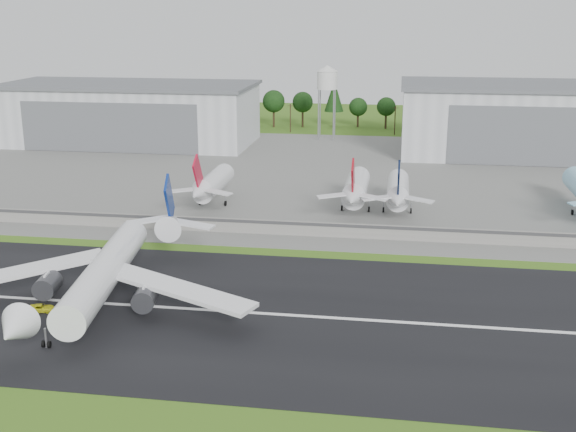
% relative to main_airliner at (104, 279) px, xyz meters
% --- Properties ---
extents(ground, '(600.00, 600.00, 0.00)m').
position_rel_main_airliner_xyz_m(ground, '(25.91, -9.57, -4.89)').
color(ground, '#305B15').
rests_on(ground, ground).
extents(runway, '(320.00, 60.00, 0.10)m').
position_rel_main_airliner_xyz_m(runway, '(25.91, 0.43, -4.84)').
color(runway, black).
rests_on(runway, ground).
extents(runway_centerline, '(220.00, 1.00, 0.02)m').
position_rel_main_airliner_xyz_m(runway_centerline, '(25.91, 0.43, -4.78)').
color(runway_centerline, white).
rests_on(runway_centerline, runway).
extents(apron, '(320.00, 150.00, 0.10)m').
position_rel_main_airliner_xyz_m(apron, '(25.91, 110.43, -4.84)').
color(apron, slate).
rests_on(apron, ground).
extents(blast_fence, '(240.00, 0.61, 3.50)m').
position_rel_main_airliner_xyz_m(blast_fence, '(25.91, 45.42, -3.09)').
color(blast_fence, gray).
rests_on(blast_fence, ground).
extents(hangar_west, '(97.00, 44.00, 23.20)m').
position_rel_main_airliner_xyz_m(hangar_west, '(-54.09, 155.35, 6.74)').
color(hangar_west, silver).
rests_on(hangar_west, ground).
extents(hangar_east, '(102.00, 47.00, 25.20)m').
position_rel_main_airliner_xyz_m(hangar_east, '(100.91, 155.35, 7.73)').
color(hangar_east, silver).
rests_on(hangar_east, ground).
extents(water_tower, '(8.40, 8.40, 29.40)m').
position_rel_main_airliner_xyz_m(water_tower, '(20.91, 175.43, 19.66)').
color(water_tower, '#99999E').
rests_on(water_tower, ground).
extents(utility_poles, '(230.00, 3.00, 12.00)m').
position_rel_main_airliner_xyz_m(utility_poles, '(25.91, 190.43, -4.89)').
color(utility_poles, black).
rests_on(utility_poles, ground).
extents(treeline, '(320.00, 16.00, 22.00)m').
position_rel_main_airliner_xyz_m(treeline, '(25.91, 205.43, -4.89)').
color(treeline, black).
rests_on(treeline, ground).
extents(main_airliner, '(56.71, 59.21, 18.17)m').
position_rel_main_airliner_xyz_m(main_airliner, '(0.00, 0.00, 0.00)').
color(main_airliner, white).
rests_on(main_airliner, runway).
extents(ground_vehicle, '(4.92, 2.90, 1.29)m').
position_rel_main_airliner_xyz_m(ground_vehicle, '(-9.85, -4.61, -4.15)').
color(ground_vehicle, yellow).
rests_on(ground_vehicle, runway).
extents(parked_jet_red_a, '(7.36, 31.29, 16.59)m').
position_rel_main_airliner_xyz_m(parked_jet_red_a, '(1.55, 66.98, 1.20)').
color(parked_jet_red_a, silver).
rests_on(parked_jet_red_a, ground).
extents(parked_jet_red_b, '(7.36, 31.29, 16.79)m').
position_rel_main_airliner_xyz_m(parked_jet_red_b, '(39.49, 67.01, 1.39)').
color(parked_jet_red_b, silver).
rests_on(parked_jet_red_b, ground).
extents(parked_jet_navy, '(7.36, 31.29, 16.63)m').
position_rel_main_airliner_xyz_m(parked_jet_navy, '(50.19, 66.99, 1.23)').
color(parked_jet_navy, silver).
rests_on(parked_jet_navy, ground).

